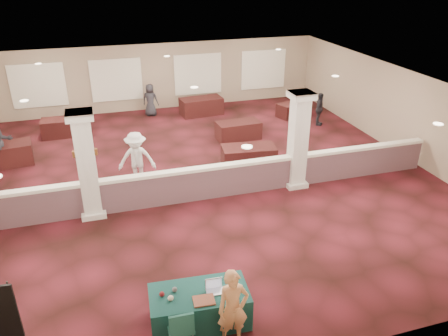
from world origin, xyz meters
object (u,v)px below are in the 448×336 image
object	(u,v)px
woman	(233,309)
far_table_front_center	(249,157)
conf_chair_side	(181,326)
attendee_b	(137,159)
far_table_back_left	(65,127)
attendee_c	(319,109)
far_table_front_right	(238,130)
near_table	(199,307)
conf_chair_main	(231,318)
far_table_back_right	(293,109)
far_table_front_left	(4,155)
attendee_d	(150,100)
far_table_back_center	(201,106)
attendee_a	(0,143)

from	to	relation	value
woman	far_table_front_center	distance (m)	8.09
conf_chair_side	attendee_b	distance (m)	7.10
far_table_back_left	attendee_c	bearing A→B (deg)	-10.00
far_table_front_right	attendee_b	world-z (taller)	attendee_b
near_table	far_table_front_right	size ratio (longest dim) A/B	1.12
conf_chair_main	far_table_back_right	xyz separation A→B (m)	(6.94, 12.08, -0.17)
conf_chair_main	attendee_c	bearing A→B (deg)	53.07
far_table_front_left	attendee_d	size ratio (longest dim) A/B	1.25
far_table_front_right	attendee_d	xyz separation A→B (m)	(-3.08, 4.00, 0.41)
near_table	attendee_d	world-z (taller)	attendee_d
woman	far_table_front_right	size ratio (longest dim) A/B	0.94
attendee_d	far_table_front_right	bearing A→B (deg)	152.39
far_table_front_center	far_table_back_left	xyz separation A→B (m)	(-6.48, 5.16, -0.02)
conf_chair_side	far_table_back_right	size ratio (longest dim) A/B	0.62
woman	attendee_c	distance (m)	13.09
near_table	attendee_b	distance (m)	6.54
far_table_front_right	far_table_back_center	xyz separation A→B (m)	(-0.72, 3.50, 0.04)
far_table_front_center	far_table_back_left	world-z (taller)	far_table_front_center
far_table_back_right	woman	bearing A→B (deg)	-119.65
conf_chair_main	far_table_back_center	size ratio (longest dim) A/B	0.42
conf_chair_main	far_table_back_left	xyz separation A→B (m)	(-3.48, 12.54, -0.13)
woman	far_table_front_right	distance (m)	10.79
far_table_front_left	far_table_back_left	world-z (taller)	far_table_front_left
far_table_back_left	far_table_front_left	bearing A→B (deg)	-129.49
far_table_back_right	attendee_a	size ratio (longest dim) A/B	0.82
conf_chair_main	far_table_back_right	world-z (taller)	conf_chair_main
conf_chair_main	far_table_back_center	bearing A→B (deg)	76.76
woman	far_table_front_center	xyz separation A→B (m)	(3.00, 7.50, -0.46)
near_table	far_table_back_right	xyz separation A→B (m)	(7.44, 11.50, -0.06)
attendee_d	attendee_c	bearing A→B (deg)	178.63
far_table_front_right	far_table_back_center	world-z (taller)	far_table_back_center
woman	far_table_back_left	distance (m)	13.13
far_table_back_left	far_table_back_right	xyz separation A→B (m)	(10.42, -0.46, -0.05)
far_table_front_center	far_table_back_left	size ratio (longest dim) A/B	1.04
near_table	attendee_c	world-z (taller)	attendee_c
far_table_front_center	far_table_back_left	distance (m)	8.28
attendee_a	far_table_front_left	bearing A→B (deg)	60.75
woman	attendee_a	distance (m)	11.38
conf_chair_side	woman	bearing A→B (deg)	-4.58
conf_chair_main	far_table_back_right	distance (m)	13.93
far_table_front_center	far_table_back_center	world-z (taller)	far_table_back_center
far_table_front_center	far_table_back_right	xyz separation A→B (m)	(3.95, 4.70, -0.06)
far_table_back_right	attendee_b	size ratio (longest dim) A/B	0.85
far_table_front_right	attendee_b	bearing A→B (deg)	-146.31
conf_chair_side	far_table_front_right	bearing A→B (deg)	67.45
woman	far_table_front_right	world-z (taller)	woman
far_table_back_center	attendee_c	bearing A→B (deg)	-32.27
far_table_front_left	far_table_back_right	size ratio (longest dim) A/B	1.21
attendee_d	far_table_back_center	bearing A→B (deg)	-167.15
conf_chair_side	woman	xyz separation A→B (m)	(1.00, -0.11, 0.26)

